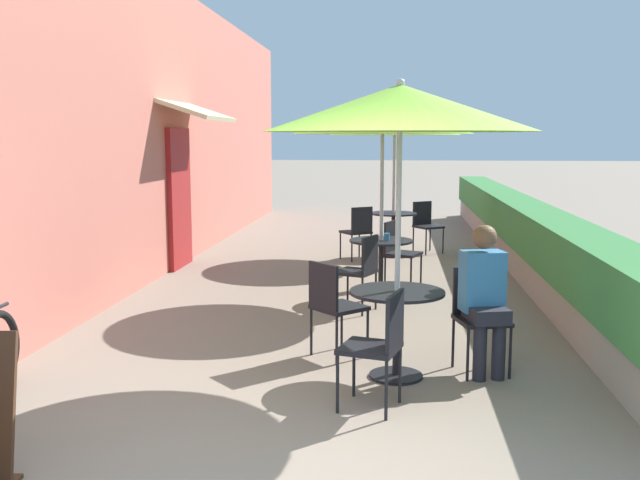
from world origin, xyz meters
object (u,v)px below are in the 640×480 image
patio_umbrella_near (400,108)px  seated_patron_near_left (484,293)px  patio_table_near (397,315)px  cafe_chair_far_left (426,222)px  patio_table_mid (381,256)px  cafe_chair_near_back (380,340)px  cafe_chair_near_right (333,301)px  patio_table_far (393,225)px  patio_umbrella_far (395,124)px  patio_umbrella_mid (383,118)px  coffee_cup_mid (387,237)px  cafe_chair_near_left (479,310)px  cafe_chair_far_right (358,229)px  cafe_chair_mid_left (361,267)px  cafe_chair_mid_right (398,248)px

patio_umbrella_near → seated_patron_near_left: (0.71, 0.15, -1.49)m
patio_table_near → cafe_chair_far_left: (0.51, 6.56, -0.01)m
patio_table_mid → cafe_chair_far_left: cafe_chair_far_left is taller
patio_table_near → cafe_chair_near_back: (-0.12, -0.72, -0.01)m
cafe_chair_near_right → patio_table_far: size_ratio=1.12×
cafe_chair_far_left → patio_umbrella_far: bearing=6.0°
cafe_chair_near_right → cafe_chair_near_back: 1.27m
cafe_chair_near_right → patio_umbrella_mid: (0.38, 2.44, 1.66)m
seated_patron_near_left → coffee_cup_mid: seated_patron_near_left is taller
seated_patron_near_left → patio_umbrella_far: bearing=-97.1°
cafe_chair_near_right → coffee_cup_mid: cafe_chair_near_right is taller
patio_table_near → cafe_chair_near_back: size_ratio=0.89×
cafe_chair_near_left → cafe_chair_far_left: same height
seated_patron_near_left → patio_umbrella_far: (-0.75, 5.94, 1.49)m
cafe_chair_near_left → seated_patron_near_left: size_ratio=0.70×
patio_umbrella_near → cafe_chair_near_back: patio_umbrella_near is taller
patio_umbrella_near → patio_table_far: bearing=90.4°
cafe_chair_near_right → patio_table_far: cafe_chair_near_right is taller
cafe_chair_near_back → coffee_cup_mid: (0.01, 3.57, 0.25)m
cafe_chair_near_left → patio_table_far: cafe_chair_near_left is taller
patio_umbrella_far → cafe_chair_far_left: 1.82m
patio_table_far → cafe_chair_far_right: 0.73m
patio_umbrella_near → cafe_chair_near_right: bearing=140.4°
patio_table_near → patio_table_far: 6.09m
patio_table_mid → patio_umbrella_far: 3.59m
cafe_chair_near_right → patio_table_mid: 2.47m
cafe_chair_near_right → patio_umbrella_far: patio_umbrella_far is taller
patio_umbrella_near → cafe_chair_mid_left: bearing=100.1°
patio_table_near → patio_umbrella_mid: bearing=93.6°
patio_table_near → coffee_cup_mid: bearing=92.3°
coffee_cup_mid → cafe_chair_near_left: bearing=-72.8°
patio_table_mid → patio_table_far: (0.14, 3.19, 0.00)m
cafe_chair_mid_right → cafe_chair_near_left: bearing=33.8°
cafe_chair_near_left → patio_umbrella_mid: (-0.87, 2.65, 1.66)m
patio_table_near → cafe_chair_near_back: 0.73m
cafe_chair_near_right → patio_umbrella_mid: patio_umbrella_mid is taller
cafe_chair_near_left → cafe_chair_far_right: 5.51m
patio_table_near → patio_umbrella_mid: 3.35m
patio_table_far → cafe_chair_near_back: bearing=-90.7°
seated_patron_near_left → cafe_chair_far_left: bearing=-102.6°
seated_patron_near_left → cafe_chair_mid_right: seated_patron_near_left is taller
patio_table_far → patio_umbrella_far: 1.65m
cafe_chair_mid_left → patio_table_far: 3.90m
patio_umbrella_near → patio_umbrella_mid: same height
patio_table_near → cafe_chair_far_right: (-0.60, 5.61, -0.01)m
patio_umbrella_mid → patio_umbrella_near: bearing=-86.4°
seated_patron_near_left → patio_table_near: bearing=-2.8°
patio_table_mid → cafe_chair_mid_right: bearing=73.3°
patio_table_far → cafe_chair_near_left: bearing=-82.9°
patio_table_far → patio_umbrella_far: size_ratio=0.32×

